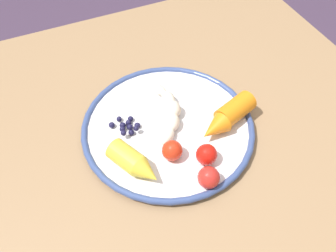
{
  "coord_description": "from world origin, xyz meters",
  "views": [
    {
      "loc": [
        -0.16,
        -0.35,
        1.27
      ],
      "look_at": [
        0.01,
        0.03,
        0.74
      ],
      "focal_mm": 37.8,
      "sensor_mm": 36.0,
      "label": 1
    }
  ],
  "objects": [
    {
      "name": "blueberry_pile",
      "position": [
        -0.07,
        0.06,
        0.75
      ],
      "size": [
        0.06,
        0.05,
        0.02
      ],
      "color": "#191638",
      "rests_on": "plate"
    },
    {
      "name": "tomato_far",
      "position": [
        -0.02,
        -0.04,
        0.76
      ],
      "size": [
        0.04,
        0.04,
        0.04
      ],
      "primitive_type": "sphere",
      "color": "red",
      "rests_on": "plate"
    },
    {
      "name": "plate",
      "position": [
        0.01,
        0.03,
        0.74
      ],
      "size": [
        0.33,
        0.33,
        0.02
      ],
      "color": "silver",
      "rests_on": "dining_table"
    },
    {
      "name": "carrot_orange",
      "position": [
        0.11,
        -0.01,
        0.77
      ],
      "size": [
        0.13,
        0.08,
        0.04
      ],
      "color": "orange",
      "rests_on": "plate"
    },
    {
      "name": "tomato_near",
      "position": [
        0.04,
        -0.07,
        0.76
      ],
      "size": [
        0.04,
        0.04,
        0.04
      ],
      "primitive_type": "sphere",
      "color": "red",
      "rests_on": "plate"
    },
    {
      "name": "carrot_yellow",
      "position": [
        -0.08,
        -0.04,
        0.76
      ],
      "size": [
        0.08,
        0.11,
        0.04
      ],
      "color": "yellow",
      "rests_on": "plate"
    },
    {
      "name": "dining_table",
      "position": [
        0.0,
        0.0,
        0.64
      ],
      "size": [
        0.95,
        0.89,
        0.73
      ],
      "color": "#93714E",
      "rests_on": "ground_plane"
    },
    {
      "name": "tomato_mid",
      "position": [
        0.02,
        -0.11,
        0.76
      ],
      "size": [
        0.04,
        0.04,
        0.04
      ],
      "primitive_type": "sphere",
      "color": "red",
      "rests_on": "plate"
    },
    {
      "name": "banana",
      "position": [
        0.02,
        0.06,
        0.76
      ],
      "size": [
        0.08,
        0.15,
        0.03
      ],
      "color": "beige",
      "rests_on": "plate"
    }
  ]
}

